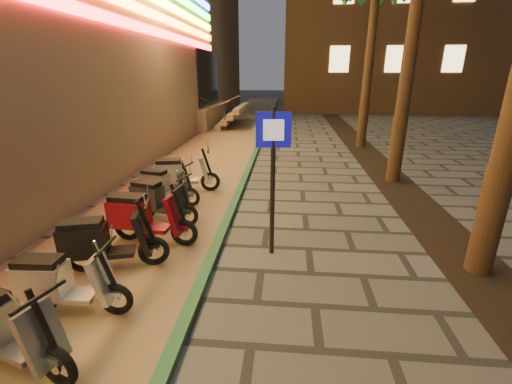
# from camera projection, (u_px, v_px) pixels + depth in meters

# --- Properties ---
(ground) EXTENTS (120.00, 120.00, 0.00)m
(ground) POSITION_uv_depth(u_px,v_px,m) (251.00, 346.00, 4.16)
(ground) COLOR #474442
(ground) RESTS_ON ground
(parking_strip) EXTENTS (3.40, 60.00, 0.01)m
(parking_strip) POSITION_uv_depth(u_px,v_px,m) (213.00, 154.00, 13.77)
(parking_strip) COLOR #8C7251
(parking_strip) RESTS_ON ground
(green_curb) EXTENTS (0.18, 60.00, 0.10)m
(green_curb) POSITION_uv_depth(u_px,v_px,m) (255.00, 154.00, 13.61)
(green_curb) COLOR #246138
(green_curb) RESTS_ON ground
(planting_strip) EXTENTS (1.20, 40.00, 0.02)m
(planting_strip) POSITION_uv_depth(u_px,v_px,m) (415.00, 205.00, 8.54)
(planting_strip) COLOR black
(planting_strip) RESTS_ON ground
(pedestrian_sign) EXTENTS (0.58, 0.11, 2.63)m
(pedestrian_sign) POSITION_uv_depth(u_px,v_px,m) (273.00, 163.00, 5.73)
(pedestrian_sign) COLOR black
(pedestrian_sign) RESTS_ON ground
(scooter_3) EXTENTS (1.63, 0.84, 1.16)m
(scooter_3) POSITION_uv_depth(u_px,v_px,m) (2.00, 327.00, 3.75)
(scooter_3) COLOR black
(scooter_3) RESTS_ON ground
(scooter_4) EXTENTS (1.55, 0.54, 1.09)m
(scooter_4) POSITION_uv_depth(u_px,v_px,m) (60.00, 283.00, 4.59)
(scooter_4) COLOR black
(scooter_4) RESTS_ON ground
(scooter_5) EXTENTS (1.69, 0.86, 1.20)m
(scooter_5) POSITION_uv_depth(u_px,v_px,m) (101.00, 242.00, 5.60)
(scooter_5) COLOR black
(scooter_5) RESTS_ON ground
(scooter_6) EXTENTS (1.76, 0.65, 1.23)m
(scooter_6) POSITION_uv_depth(u_px,v_px,m) (142.00, 216.00, 6.54)
(scooter_6) COLOR black
(scooter_6) RESTS_ON ground
(scooter_7) EXTENTS (1.61, 0.82, 1.14)m
(scooter_7) POSITION_uv_depth(u_px,v_px,m) (157.00, 199.00, 7.52)
(scooter_7) COLOR black
(scooter_7) RESTS_ON ground
(scooter_8) EXTENTS (1.56, 0.71, 1.10)m
(scooter_8) POSITION_uv_depth(u_px,v_px,m) (163.00, 185.00, 8.53)
(scooter_8) COLOR black
(scooter_8) RESTS_ON ground
(scooter_9) EXTENTS (1.73, 0.80, 1.21)m
(scooter_9) POSITION_uv_depth(u_px,v_px,m) (180.00, 174.00, 9.30)
(scooter_9) COLOR black
(scooter_9) RESTS_ON ground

